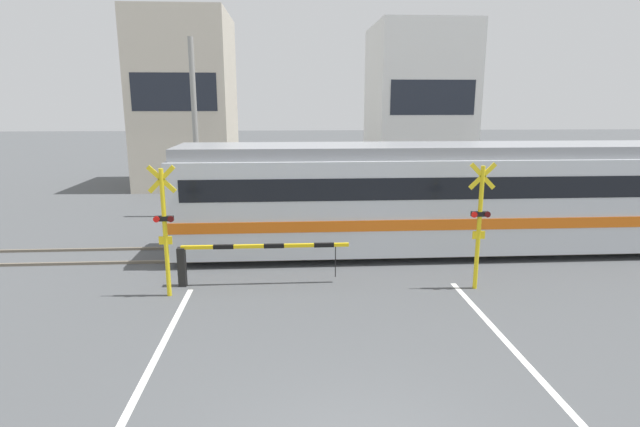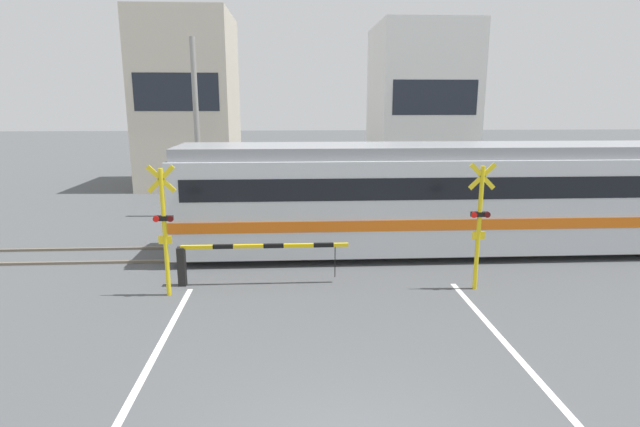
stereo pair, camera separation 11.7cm
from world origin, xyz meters
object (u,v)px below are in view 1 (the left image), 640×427
(crossing_signal_right, at_px, (479,221))
(crossing_signal_left, at_px, (165,225))
(commuter_train, at_px, (504,194))
(crossing_barrier_near, at_px, (231,255))
(crossing_barrier_far, at_px, (376,208))
(pedestrian, at_px, (282,193))

(crossing_signal_right, bearing_deg, crossing_signal_left, 180.00)
(commuter_train, bearing_deg, crossing_barrier_near, -162.28)
(crossing_barrier_far, bearing_deg, crossing_barrier_near, -130.29)
(crossing_barrier_far, height_order, crossing_signal_left, crossing_signal_left)
(commuter_train, height_order, crossing_barrier_near, commuter_train)
(pedestrian, bearing_deg, crossing_signal_left, -107.52)
(commuter_train, bearing_deg, crossing_signal_right, -121.89)
(crossing_signal_right, bearing_deg, commuter_train, 58.11)
(crossing_barrier_far, distance_m, crossing_signal_left, 9.05)
(commuter_train, distance_m, crossing_signal_right, 3.95)
(commuter_train, height_order, pedestrian, commuter_train)
(crossing_barrier_far, distance_m, crossing_signal_right, 6.64)
(crossing_barrier_near, xyz_separation_m, pedestrian, (1.25, 7.94, 0.20))
(crossing_barrier_far, distance_m, pedestrian, 4.24)
(crossing_barrier_far, relative_size, pedestrian, 2.55)
(crossing_signal_right, height_order, pedestrian, crossing_signal_right)
(commuter_train, distance_m, crossing_barrier_near, 8.90)
(crossing_barrier_near, bearing_deg, commuter_train, 17.72)
(commuter_train, bearing_deg, pedestrian, 143.79)
(pedestrian, bearing_deg, crossing_barrier_far, -31.45)
(commuter_train, xyz_separation_m, crossing_barrier_near, (-8.42, -2.69, -1.03))
(crossing_signal_right, xyz_separation_m, pedestrian, (-5.08, 8.61, -0.79))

